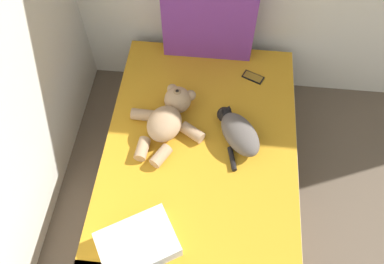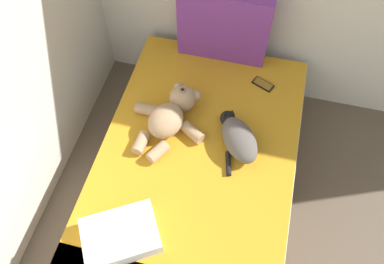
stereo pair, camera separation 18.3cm
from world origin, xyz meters
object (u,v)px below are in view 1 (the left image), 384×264
(patterned_cushion, at_px, (209,23))
(throw_pillow, at_px, (138,244))
(teddy_bear, at_px, (168,117))
(bed, at_px, (199,176))
(cell_phone, at_px, (253,77))
(cat, at_px, (238,132))

(patterned_cushion, bearing_deg, throw_pillow, -99.52)
(teddy_bear, bearing_deg, patterned_cushion, 73.91)
(bed, bearing_deg, cell_phone, 65.26)
(cat, relative_size, throw_pillow, 1.09)
(cat, xyz_separation_m, cell_phone, (0.09, 0.52, -0.07))
(teddy_bear, relative_size, cell_phone, 3.61)
(bed, height_order, cell_phone, cell_phone)
(cat, distance_m, throw_pillow, 0.91)
(bed, bearing_deg, throw_pillow, -115.36)
(cat, bearing_deg, patterned_cushion, 108.79)
(patterned_cushion, height_order, throw_pillow, patterned_cushion)
(patterned_cushion, bearing_deg, teddy_bear, -106.09)
(cell_phone, relative_size, throw_pillow, 0.41)
(patterned_cushion, distance_m, cat, 0.81)
(bed, xyz_separation_m, cell_phone, (0.32, 0.69, 0.25))
(cell_phone, bearing_deg, throw_pillow, -115.02)
(cat, distance_m, cell_phone, 0.53)
(teddy_bear, bearing_deg, bed, -46.43)
(cat, height_order, cell_phone, cat)
(bed, height_order, patterned_cushion, patterned_cushion)
(cat, relative_size, cell_phone, 2.66)
(cell_phone, bearing_deg, bed, -114.74)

